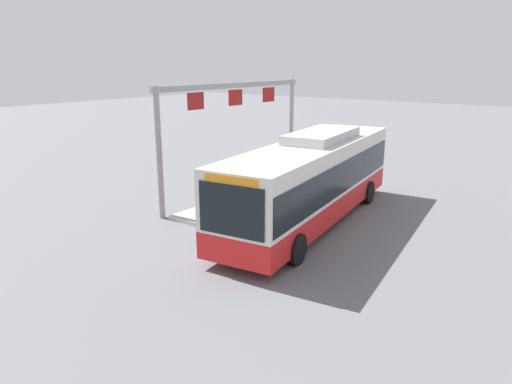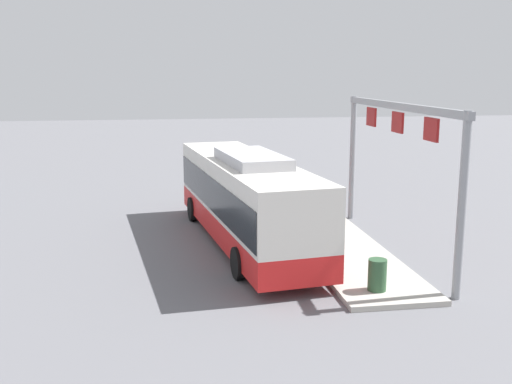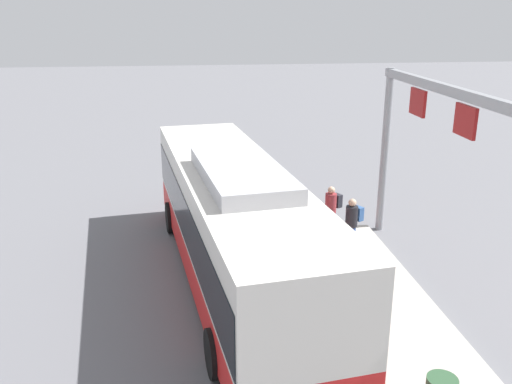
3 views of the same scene
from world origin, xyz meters
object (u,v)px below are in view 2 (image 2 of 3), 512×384
object	(u,v)px
bus_main	(245,195)
person_waiting_near	(328,206)
trash_bin	(377,275)
person_boarding	(314,200)

from	to	relation	value
bus_main	person_waiting_near	xyz separation A→B (m)	(1.13, -3.44, -0.76)
bus_main	person_waiting_near	distance (m)	3.70
bus_main	trash_bin	bearing A→B (deg)	-160.26
person_boarding	trash_bin	xyz separation A→B (m)	(-7.98, 0.21, -0.44)
person_boarding	person_waiting_near	size ratio (longest dim) A/B	1.00
person_boarding	bus_main	bearing A→B (deg)	8.87
bus_main	trash_bin	size ratio (longest dim) A/B	13.14
person_boarding	person_waiting_near	distance (m)	1.20
person_boarding	person_waiting_near	world-z (taller)	same
person_boarding	person_waiting_near	bearing A→B (deg)	77.18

